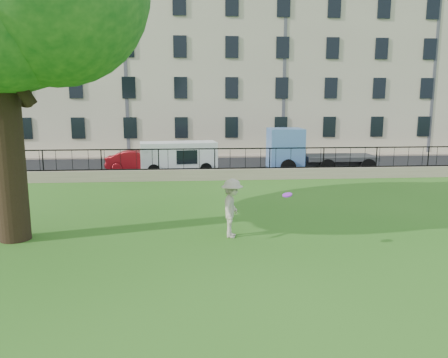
{
  "coord_description": "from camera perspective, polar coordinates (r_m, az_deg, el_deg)",
  "views": [
    {
      "loc": [
        -1.37,
        -11.27,
        4.25
      ],
      "look_at": [
        -0.18,
        3.5,
        1.58
      ],
      "focal_mm": 35.0,
      "sensor_mm": 36.0,
      "label": 1
    }
  ],
  "objects": [
    {
      "name": "iron_railing",
      "position": [
        23.52,
        -1.22,
        2.65
      ],
      "size": [
        50.0,
        0.05,
        1.13
      ],
      "color": "black",
      "rests_on": "retaining_wall"
    },
    {
      "name": "building_row",
      "position": [
        38.95,
        -2.65,
        14.13
      ],
      "size": [
        56.4,
        10.4,
        13.8
      ],
      "color": "beige",
      "rests_on": "ground"
    },
    {
      "name": "man",
      "position": [
        13.68,
        1.06,
        -3.84
      ],
      "size": [
        0.96,
        1.33,
        1.86
      ],
      "primitive_type": "imported",
      "rotation": [
        0.0,
        0.0,
        1.33
      ],
      "color": "#C1B29C",
      "rests_on": "ground"
    },
    {
      "name": "red_sedan",
      "position": [
        27.08,
        -11.2,
        2.32
      ],
      "size": [
        3.8,
        1.43,
        1.24
      ],
      "primitive_type": "imported",
      "rotation": [
        0.0,
        0.0,
        1.54
      ],
      "color": "maroon",
      "rests_on": "street"
    },
    {
      "name": "retaining_wall",
      "position": [
        23.65,
        -1.21,
        0.6
      ],
      "size": [
        50.0,
        0.4,
        0.6
      ],
      "primitive_type": "cube",
      "color": "gray",
      "rests_on": "ground"
    },
    {
      "name": "frisbee",
      "position": [
        12.1,
        8.26,
        -2.06
      ],
      "size": [
        0.34,
        0.35,
        0.12
      ],
      "primitive_type": "cylinder",
      "rotation": [
        0.21,
        -0.14,
        -0.34
      ],
      "color": "#9D26D9"
    },
    {
      "name": "sidewalk",
      "position": [
        33.46,
        -2.22,
        3.02
      ],
      "size": [
        60.0,
        1.4,
        0.12
      ],
      "primitive_type": "cube",
      "color": "gray",
      "rests_on": "ground"
    },
    {
      "name": "white_van",
      "position": [
        25.89,
        -5.96,
        2.79
      ],
      "size": [
        4.58,
        2.23,
        1.85
      ],
      "primitive_type": "cube",
      "rotation": [
        0.0,
        0.0,
        0.12
      ],
      "color": "white",
      "rests_on": "street"
    },
    {
      "name": "street",
      "position": [
        28.33,
        -1.77,
        1.59
      ],
      "size": [
        60.0,
        9.0,
        0.01
      ],
      "primitive_type": "cube",
      "color": "black",
      "rests_on": "ground"
    },
    {
      "name": "blue_truck",
      "position": [
        27.01,
        12.4,
        3.72
      ],
      "size": [
        6.28,
        2.38,
        2.61
      ],
      "primitive_type": "cube",
      "rotation": [
        0.0,
        0.0,
        -0.03
      ],
      "color": "#527CC1",
      "rests_on": "street"
    },
    {
      "name": "ground",
      "position": [
        12.12,
        2.22,
        -10.31
      ],
      "size": [
        120.0,
        120.0,
        0.0
      ],
      "primitive_type": "plane",
      "color": "#2A6518",
      "rests_on": "ground"
    }
  ]
}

